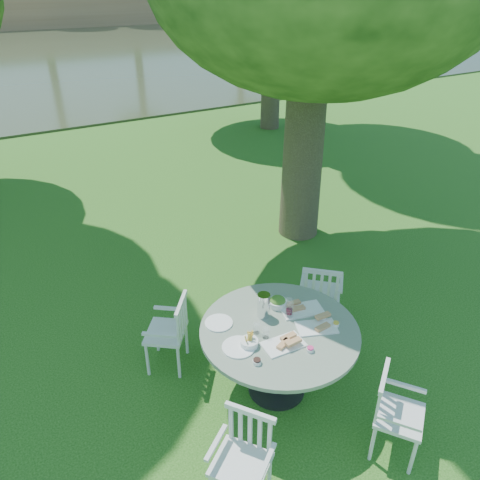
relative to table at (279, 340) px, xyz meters
name	(u,v)px	position (x,y,z in m)	size (l,w,h in m)	color
ground	(248,306)	(0.45, 1.29, -0.63)	(140.00, 140.00, 0.00)	#15430E
table	(279,340)	(0.00, 0.00, 0.00)	(1.47, 1.47, 0.77)	black
chair_ne	(321,292)	(0.95, 0.55, -0.13)	(0.59, 0.59, 0.85)	silver
chair_nw	(173,328)	(-0.72, 0.82, -0.15)	(0.56, 0.57, 0.82)	silver
chair_sw	(245,451)	(-0.81, -0.74, -0.16)	(0.55, 0.55, 0.80)	silver
chair_se	(391,408)	(0.44, -1.00, -0.16)	(0.56, 0.55, 0.81)	silver
tableware	(272,320)	(-0.02, 0.09, 0.19)	(1.16, 0.89, 0.25)	white
river	(8,60)	(0.45, 24.29, -0.63)	(100.00, 28.00, 0.12)	#2C341E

